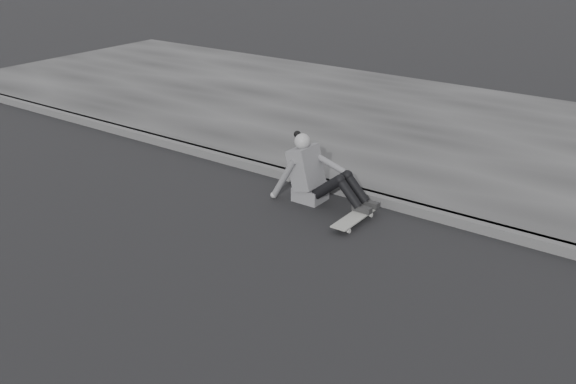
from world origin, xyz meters
name	(u,v)px	position (x,y,z in m)	size (l,w,h in m)	color
ground	(388,350)	(0.00, 0.00, 0.00)	(80.00, 80.00, 0.00)	black
curb	(495,230)	(0.00, 2.58, 0.06)	(24.00, 0.16, 0.12)	#454545
sidewalk	(565,156)	(0.00, 5.60, 0.06)	(24.00, 6.00, 0.12)	#333333
skateboard	(355,218)	(-1.45, 1.92, 0.07)	(0.20, 0.78, 0.09)	#A6A6A0
seated_woman	(315,175)	(-2.18, 2.17, 0.36)	(1.38, 0.46, 0.88)	#565659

